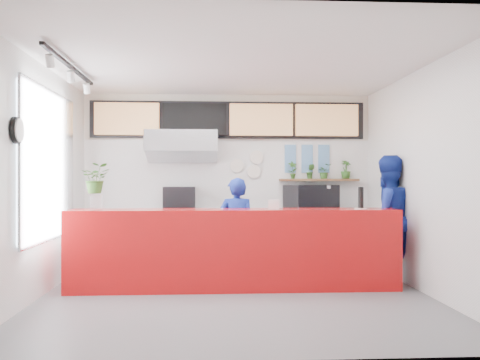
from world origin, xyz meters
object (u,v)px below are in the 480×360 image
(staff_right, at_px, (387,218))
(pepper_mill, at_px, (361,197))
(espresso_machine, at_px, (311,200))
(panini_oven, at_px, (179,201))
(service_counter, at_px, (234,249))
(staff_center, at_px, (236,229))

(staff_right, bearing_deg, pepper_mill, 34.36)
(espresso_machine, xyz_separation_m, staff_right, (0.88, -1.33, -0.22))
(espresso_machine, bearing_deg, panini_oven, 161.42)
(panini_oven, height_order, staff_right, staff_right)
(service_counter, height_order, espresso_machine, espresso_machine)
(staff_right, bearing_deg, panini_oven, -33.43)
(panini_oven, relative_size, pepper_mill, 1.84)
(pepper_mill, bearing_deg, staff_center, 157.19)
(service_counter, bearing_deg, pepper_mill, -2.78)
(panini_oven, bearing_deg, staff_center, -54.05)
(staff_center, bearing_deg, pepper_mill, 159.32)
(staff_center, bearing_deg, service_counter, 86.20)
(espresso_machine, relative_size, staff_center, 0.52)
(staff_center, height_order, pepper_mill, staff_center)
(staff_right, relative_size, pepper_mill, 6.39)
(espresso_machine, bearing_deg, pepper_mill, -98.71)
(espresso_machine, height_order, staff_right, staff_right)
(service_counter, xyz_separation_m, pepper_mill, (1.74, -0.08, 0.71))
(panini_oven, bearing_deg, espresso_machine, -1.64)
(pepper_mill, bearing_deg, staff_right, 44.78)
(panini_oven, xyz_separation_m, staff_right, (3.14, -1.33, -0.21))
(service_counter, relative_size, staff_right, 2.41)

